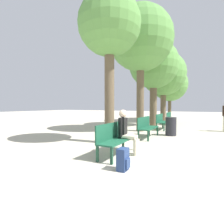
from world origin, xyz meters
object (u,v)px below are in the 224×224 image
Objects in this scene: bench_row_0 at (115,137)px; tree_row_4 at (170,84)px; bench_row_1 at (147,126)px; trash_bin at (171,126)px; tree_row_1 at (141,40)px; bench_row_2 at (162,120)px; tree_row_3 at (163,74)px; tree_row_2 at (154,65)px; tree_row_0 at (109,27)px; person_seated at (126,130)px; bench_row_3 at (170,117)px; backpack at (123,160)px.

tree_row_4 is at bearing 93.64° from bench_row_0.
bench_row_0 is 1.00× the size of bench_row_1.
trash_bin is (0.87, 4.12, -0.09)m from bench_row_0.
bench_row_1 is at bearing -129.68° from trash_bin.
bench_row_2 is at bearing 55.40° from tree_row_1.
bench_row_1 is 8.71m from tree_row_3.
tree_row_0 is at bearing -90.00° from tree_row_2.
person_seated is (1.14, -7.39, -3.54)m from tree_row_2.
tree_row_1 is (-0.90, 4.85, 4.49)m from bench_row_0.
tree_row_4 reaches higher than bench_row_1.
tree_row_4 is (0.00, 6.49, -0.63)m from tree_row_2.
tree_row_0 is 6.34m from tree_row_2.
bench_row_3 is 0.24× the size of tree_row_1.
bench_row_1 is (0.00, 3.08, 0.00)m from bench_row_0.
tree_row_1 reaches higher than tree_row_0.
bench_row_2 is 4.09m from tree_row_2.
tree_row_2 reaches higher than trash_bin.
backpack is at bearing -54.93° from bench_row_0.
bench_row_0 is 3.42× the size of backpack.
person_seated reaches higher than bench_row_1.
tree_row_2 is (-0.90, 1.49, 3.70)m from bench_row_2.
bench_row_0 is 0.24× the size of tree_row_1.
bench_row_3 reaches higher than trash_bin.
bench_row_0 is 8.54m from tree_row_2.
tree_row_4 is (-0.90, 14.13, 3.07)m from bench_row_0.
tree_row_4 is at bearing 90.00° from tree_row_2.
bench_row_2 is at bearing 92.34° from person_seated.
bench_row_3 is at bearing 90.00° from bench_row_0.
tree_row_1 is at bearing -90.00° from tree_row_4.
person_seated is at bearing -85.11° from bench_row_1.
bench_row_3 is 8.98m from person_seated.
backpack is at bearing -83.96° from tree_row_4.
tree_row_1 is 5.28× the size of person_seated.
bench_row_2 is 6.23m from tree_row_0.
bench_row_0 is 14.48m from tree_row_4.
tree_row_0 is 6.45× the size of trash_bin.
tree_row_2 is (0.00, 2.79, -0.79)m from tree_row_1.
tree_row_0 is 5.12m from trash_bin.
trash_bin is at bearing 78.13° from bench_row_0.
tree_row_4 is at bearing 90.00° from tree_row_1.
bench_row_1 is 3.42× the size of backpack.
tree_row_2 is 6.89× the size of trash_bin.
tree_row_0 is (-0.90, -7.93, 3.80)m from bench_row_3.
tree_row_2 reaches higher than tree_row_4.
bench_row_1 is at bearing 99.76° from backpack.
tree_row_2 is 5.47m from trash_bin.
tree_row_4 is (-0.00, 12.83, -0.73)m from tree_row_0.
bench_row_1 is at bearing -63.11° from tree_row_1.
person_seated is (0.24, 0.25, 0.16)m from bench_row_0.
bench_row_1 reaches higher than trash_bin.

